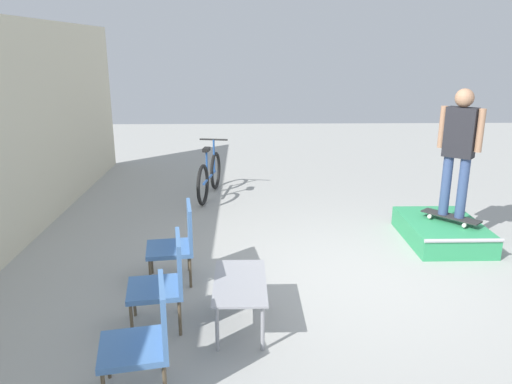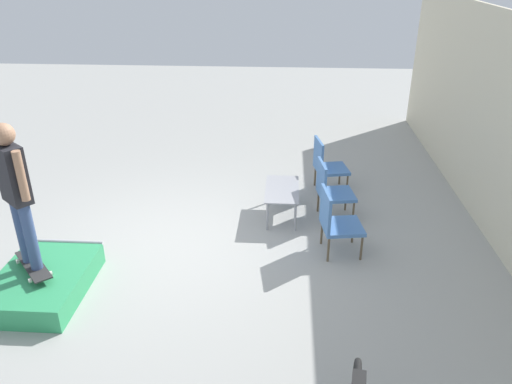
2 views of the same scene
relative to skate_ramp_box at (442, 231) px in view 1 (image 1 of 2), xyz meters
name	(u,v)px [view 1 (image 1 of 2)]	position (x,y,z in m)	size (l,w,h in m)	color
ground_plane	(368,278)	(-1.13, 1.30, -0.14)	(24.00, 24.00, 0.00)	#A8A8A3
skate_ramp_box	(442,231)	(0.00, 0.00, 0.00)	(1.42, 1.00, 0.31)	#339E60
skateboard_on_ramp	(451,217)	(-0.02, -0.09, 0.22)	(0.73, 0.68, 0.07)	#2D2D2D
person_skater	(459,143)	(-0.02, -0.09, 1.25)	(0.40, 0.46, 1.72)	#384C7A
coffee_table	(240,287)	(-2.10, 2.80, 0.26)	(0.99, 0.50, 0.46)	#9E9EA3
patio_chair_left	(146,335)	(-3.06, 3.52, 0.35)	(0.61, 0.61, 0.91)	brown
patio_chair_center	(165,279)	(-2.09, 3.52, 0.35)	(0.59, 0.59, 0.91)	brown
patio_chair_right	(178,240)	(-1.11, 3.52, 0.35)	(0.59, 0.59, 0.91)	brown
bicycle	(210,176)	(2.23, 3.38, 0.23)	(1.71, 0.52, 0.98)	black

